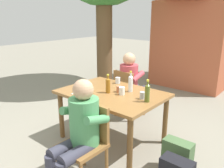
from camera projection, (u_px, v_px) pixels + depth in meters
ground_plane at (112, 139)px, 3.51m from camera, size 24.00×24.00×0.00m
dining_table at (112, 98)px, 3.32m from camera, size 1.43×1.01×0.75m
chair_near_right at (87, 139)px, 2.58m from camera, size 0.44×0.44×0.87m
chair_far_left at (127, 91)px, 4.16m from camera, size 0.46×0.46×0.87m
person_in_white_shirt at (79, 129)px, 2.45m from camera, size 0.47×0.61×1.18m
person_in_plaid_shirt at (131, 81)px, 4.19m from camera, size 0.47×0.61×1.18m
bottle_clear at (131, 83)px, 3.27m from camera, size 0.06×0.06×0.30m
bottle_amber at (108, 85)px, 3.23m from camera, size 0.06×0.06×0.27m
bottle_blue at (83, 89)px, 3.10m from camera, size 0.06×0.06×0.24m
bottle_olive at (147, 92)px, 2.90m from camera, size 0.06×0.06×0.29m
cup_glass at (118, 80)px, 3.70m from camera, size 0.08×0.08×0.10m
cup_steel at (142, 95)px, 3.01m from camera, size 0.07×0.07×0.09m
cup_white at (122, 91)px, 3.17m from camera, size 0.08×0.08×0.11m
cup_terracotta at (119, 89)px, 3.28m from camera, size 0.08×0.08×0.09m
table_knife at (77, 91)px, 3.31m from camera, size 0.08×0.24×0.01m
backpack_by_near_side at (177, 158)px, 2.72m from camera, size 0.34×0.23×0.41m
brick_kiosk at (197, 30)px, 6.03m from camera, size 2.05×1.92×2.68m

